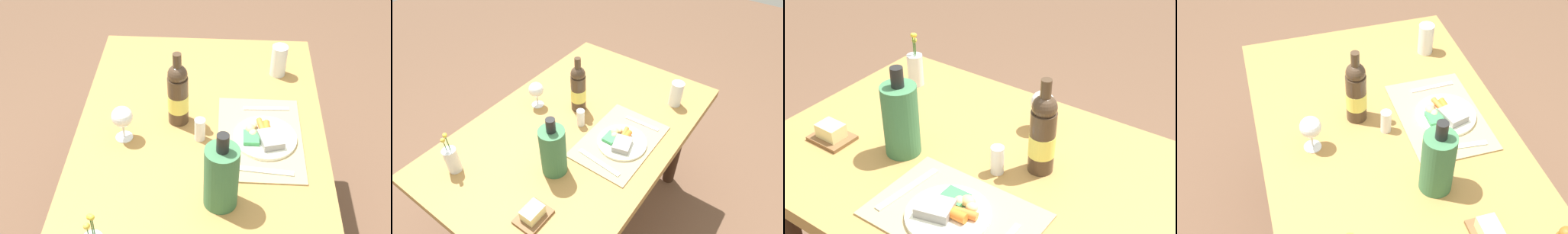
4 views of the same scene
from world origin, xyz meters
The scene contains 10 objects.
dining_table centered at (0.00, 0.00, 0.64)m, with size 1.39×0.90×0.74m.
placemat centered at (0.04, -0.21, 0.74)m, with size 0.44×0.30×0.01m, color tan.
dinner_plate centered at (0.03, -0.23, 0.76)m, with size 0.22×0.22×0.04m.
fork centered at (-0.12, -0.21, 0.75)m, with size 0.02×0.22×0.01m, color silver.
knife centered at (0.20, -0.24, 0.75)m, with size 0.02×0.17×0.01m, color silver.
salt_shaker centered at (0.03, 0.00, 0.78)m, with size 0.04×0.04×0.09m, color white.
wine_glass centered at (0.02, 0.27, 0.84)m, with size 0.08×0.08×0.14m.
water_tumbler centered at (0.44, -0.30, 0.80)m, with size 0.06×0.06×0.13m.
wine_bottle centered at (0.13, 0.08, 0.86)m, with size 0.08×0.08×0.30m.
cooler_bottle centered at (-0.26, -0.08, 0.86)m, with size 0.11×0.11×0.29m.
Camera 1 is at (-1.34, -0.06, 2.03)m, focal length 48.40 mm.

